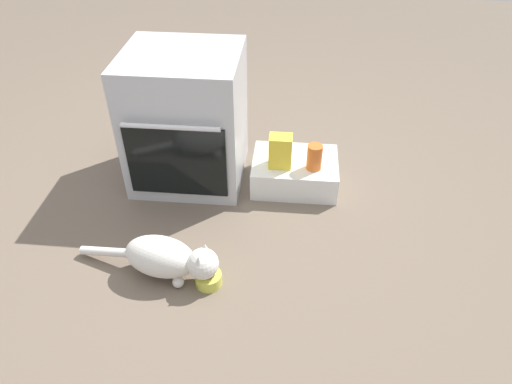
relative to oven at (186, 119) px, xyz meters
name	(u,v)px	position (x,y,z in m)	size (l,w,h in m)	color
ground	(192,231)	(0.10, -0.48, -0.36)	(8.00, 8.00, 0.00)	#6B5B4C
oven	(186,119)	(0.00, 0.00, 0.00)	(0.59, 0.59, 0.72)	#B7BABF
pantry_cabinet	(295,172)	(0.59, -0.04, -0.28)	(0.46, 0.35, 0.16)	white
food_bowl	(208,278)	(0.24, -0.80, -0.32)	(0.12, 0.12, 0.08)	#D1D14C
cat	(167,258)	(0.05, -0.77, -0.25)	(0.68, 0.24, 0.20)	silver
sauce_jar	(314,157)	(0.69, -0.10, -0.13)	(0.08, 0.08, 0.14)	#D16023
snack_bag	(280,151)	(0.51, -0.10, -0.11)	(0.12, 0.09, 0.18)	yellow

